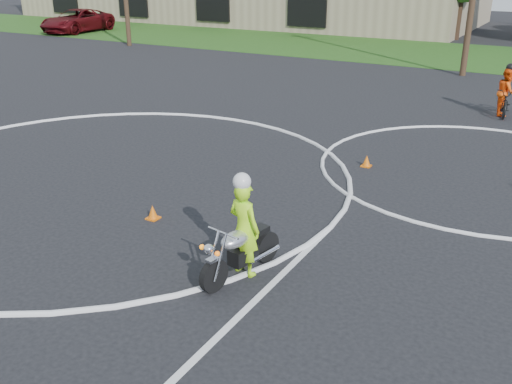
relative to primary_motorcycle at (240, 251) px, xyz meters
The scene contains 8 objects.
ground 5.45m from the primary_motorcycle, behind, with size 120.00×120.00×0.00m, color black.
grass_strip 27.04m from the primary_motorcycle, 101.54° to the left, with size 120.00×10.00×0.02m, color #1E4714.
course_markings 5.04m from the primary_motorcycle, 130.12° to the left, with size 19.05×19.05×0.12m.
primary_motorcycle is the anchor object (origin of this frame).
rider_primary_grp 0.42m from the primary_motorcycle, 88.59° to the left, with size 0.67×0.50×1.81m.
rider_second_grp 13.83m from the primary_motorcycle, 80.56° to the left, with size 0.94×1.91×1.76m.
pickup_grp 37.35m from the primary_motorcycle, 139.76° to the left, with size 3.06×6.01×1.63m.
traffic_cones 3.63m from the primary_motorcycle, 114.78° to the left, with size 22.10×9.91×0.30m.
Camera 1 is at (9.75, -6.59, 4.91)m, focal length 40.00 mm.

